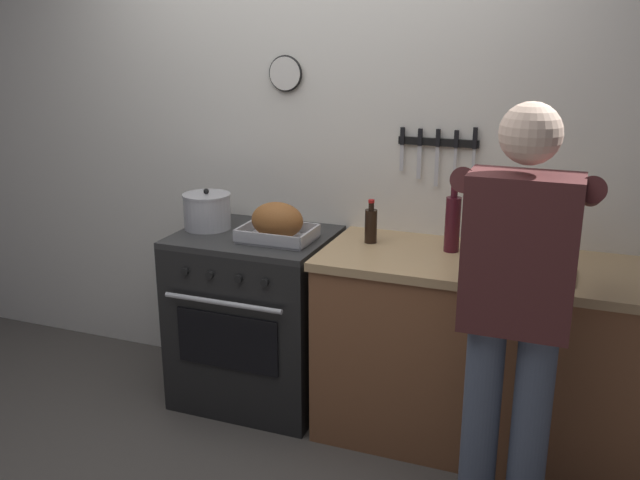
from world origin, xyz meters
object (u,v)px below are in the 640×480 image
at_px(stove, 256,317).
at_px(person_cook, 516,302).
at_px(roasting_pan, 277,223).
at_px(stock_pot, 207,211).
at_px(bottle_soy_sauce, 371,225).
at_px(cutting_board, 530,271).
at_px(bottle_cooking_oil, 540,234).
at_px(bottle_wine_red, 453,223).

relative_size(stove, person_cook, 0.54).
height_order(roasting_pan, stock_pot, stock_pot).
distance_m(stove, bottle_soy_sauce, 0.80).
bearing_deg(cutting_board, person_cook, -91.21).
bearing_deg(cutting_board, bottle_cooking_oil, 86.59).
bearing_deg(bottle_soy_sauce, person_cook, -41.49).
height_order(person_cook, bottle_cooking_oil, person_cook).
distance_m(person_cook, bottle_cooking_oil, 0.71).
xyz_separation_m(bottle_cooking_oil, bottle_wine_red, (-0.38, -0.04, 0.03)).
distance_m(person_cook, roasting_pan, 1.29).
xyz_separation_m(person_cook, roasting_pan, (-1.18, 0.53, 0.03)).
bearing_deg(person_cook, bottle_soy_sauce, 60.84).
bearing_deg(bottle_cooking_oil, roasting_pan, -171.71).
relative_size(stock_pot, bottle_soy_sauce, 1.16).
bearing_deg(cutting_board, stove, 175.31).
height_order(person_cook, stock_pot, person_cook).
xyz_separation_m(roasting_pan, bottle_soy_sauce, (0.43, 0.13, 0.00)).
xyz_separation_m(roasting_pan, stock_pot, (-0.42, 0.07, 0.00)).
xyz_separation_m(person_cook, stock_pot, (-1.60, 0.60, 0.04)).
distance_m(stock_pot, bottle_soy_sauce, 0.86).
bearing_deg(roasting_pan, bottle_soy_sauce, 16.75).
relative_size(stove, bottle_soy_sauce, 4.27).
xyz_separation_m(roasting_pan, cutting_board, (1.19, -0.06, -0.08)).
height_order(cutting_board, bottle_soy_sauce, bottle_soy_sauce).
bearing_deg(roasting_pan, person_cook, -24.26).
bearing_deg(cutting_board, bottle_wine_red, 152.82).
distance_m(cutting_board, bottle_wine_red, 0.43).
bearing_deg(bottle_cooking_oil, person_cook, -91.93).
bearing_deg(stove, roasting_pan, -19.36).
relative_size(person_cook, cutting_board, 4.61).
xyz_separation_m(stock_pot, bottle_cooking_oil, (1.62, 0.11, 0.02)).
distance_m(bottle_soy_sauce, bottle_wine_red, 0.39).
distance_m(stove, stock_pot, 0.60).
bearing_deg(bottle_soy_sauce, stock_pot, -175.90).
distance_m(cutting_board, bottle_soy_sauce, 0.78).
distance_m(person_cook, cutting_board, 0.48).
xyz_separation_m(stove, person_cook, (1.33, -0.59, 0.50)).
xyz_separation_m(person_cook, bottle_soy_sauce, (-0.75, 0.66, 0.04)).
height_order(stove, person_cook, person_cook).
distance_m(stove, person_cook, 1.54).
bearing_deg(stove, stock_pot, 177.07).
bearing_deg(bottle_wine_red, bottle_cooking_oil, 6.03).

